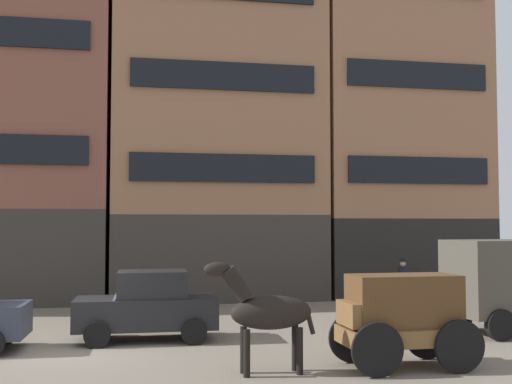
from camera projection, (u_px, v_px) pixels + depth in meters
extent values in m
plane|color=slate|center=(74.00, 350.00, 15.20)|extent=(120.00, 120.00, 0.00)
cube|color=#38332D|center=(8.00, 255.00, 25.58)|extent=(8.09, 6.12, 3.64)
cube|color=brown|center=(11.00, 105.00, 25.90)|extent=(8.09, 6.12, 8.73)
cube|color=#38332D|center=(214.00, 255.00, 27.13)|extent=(8.64, 6.12, 3.45)
cube|color=#9E6B4C|center=(215.00, 52.00, 27.60)|extent=(8.64, 6.12, 14.49)
cube|color=black|center=(224.00, 168.00, 24.25)|extent=(7.26, 0.12, 1.10)
cube|color=black|center=(224.00, 76.00, 24.44)|extent=(7.26, 0.12, 1.10)
cube|color=black|center=(390.00, 255.00, 28.61)|extent=(7.27, 6.12, 3.31)
cube|color=#9E6B4C|center=(388.00, 91.00, 29.01)|extent=(7.27, 6.12, 11.94)
cube|color=black|center=(419.00, 170.00, 25.74)|extent=(6.11, 0.12, 1.10)
cube|color=black|center=(418.00, 75.00, 25.95)|extent=(6.11, 0.12, 1.10)
cube|color=brown|center=(404.00, 335.00, 13.34)|extent=(2.72, 1.35, 0.36)
cube|color=brown|center=(404.00, 300.00, 13.38)|extent=(2.32, 1.15, 1.10)
cube|color=brown|center=(353.00, 314.00, 13.13)|extent=(0.42, 1.05, 0.50)
cylinder|color=black|center=(378.00, 350.00, 12.46)|extent=(1.10, 0.10, 1.10)
cylinder|color=black|center=(352.00, 338.00, 13.84)|extent=(1.10, 0.10, 1.10)
cylinder|color=black|center=(460.00, 347.00, 12.82)|extent=(1.10, 0.10, 1.10)
cylinder|color=black|center=(427.00, 335.00, 14.21)|extent=(1.10, 0.10, 1.10)
ellipsoid|color=black|center=(271.00, 312.00, 12.84)|extent=(1.71, 0.63, 0.70)
cylinder|color=black|center=(237.00, 284.00, 12.72)|extent=(0.67, 0.33, 0.76)
ellipsoid|color=black|center=(217.00, 269.00, 12.66)|extent=(0.56, 0.25, 0.30)
cylinder|color=black|center=(309.00, 319.00, 12.99)|extent=(0.27, 0.11, 0.65)
cylinder|color=black|center=(247.00, 353.00, 12.51)|extent=(0.14, 0.14, 0.95)
cylinder|color=black|center=(243.00, 350.00, 12.86)|extent=(0.14, 0.14, 0.95)
cylinder|color=black|center=(300.00, 351.00, 12.73)|extent=(0.14, 0.14, 0.95)
cylinder|color=black|center=(295.00, 348.00, 13.08)|extent=(0.14, 0.14, 0.95)
cube|color=#4C473D|center=(501.00, 277.00, 17.57)|extent=(2.95, 2.12, 2.10)
cylinder|color=black|center=(459.00, 315.00, 18.22)|extent=(0.86, 0.29, 0.84)
cylinder|color=black|center=(500.00, 325.00, 16.39)|extent=(0.86, 0.29, 0.84)
cube|color=black|center=(146.00, 312.00, 16.51)|extent=(3.71, 1.62, 0.80)
cube|color=black|center=(152.00, 284.00, 16.58)|extent=(1.81, 1.45, 0.70)
cube|color=silver|center=(119.00, 289.00, 16.42)|extent=(0.34, 1.31, 0.56)
cylinder|color=black|center=(97.00, 335.00, 15.46)|extent=(0.66, 0.18, 0.66)
cylinder|color=black|center=(102.00, 324.00, 17.11)|extent=(0.66, 0.18, 0.66)
cylinder|color=black|center=(194.00, 332.00, 15.88)|extent=(0.66, 0.18, 0.66)
cylinder|color=black|center=(189.00, 322.00, 17.53)|extent=(0.66, 0.18, 0.66)
cylinder|color=black|center=(6.00, 331.00, 15.97)|extent=(0.66, 0.19, 0.66)
cylinder|color=black|center=(401.00, 295.00, 23.17)|extent=(0.16, 0.16, 0.85)
cylinder|color=black|center=(406.00, 295.00, 23.21)|extent=(0.16, 0.16, 0.85)
cylinder|color=black|center=(403.00, 276.00, 23.23)|extent=(0.49, 0.49, 0.62)
sphere|color=tan|center=(403.00, 264.00, 23.25)|extent=(0.22, 0.22, 0.22)
cylinder|color=black|center=(403.00, 261.00, 23.26)|extent=(0.28, 0.28, 0.02)
cylinder|color=black|center=(403.00, 260.00, 23.26)|extent=(0.18, 0.18, 0.09)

